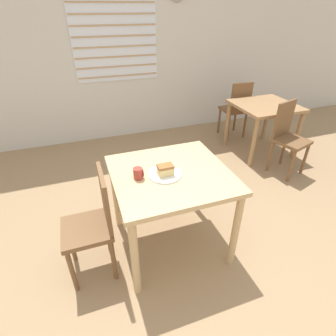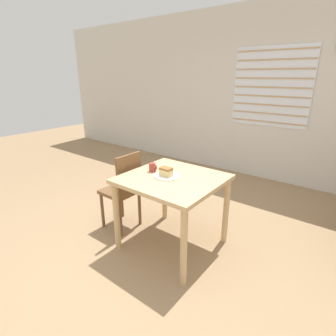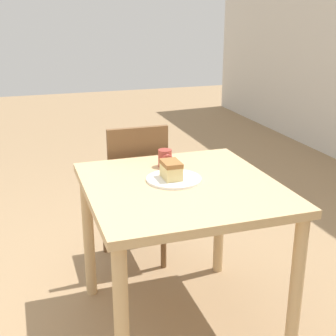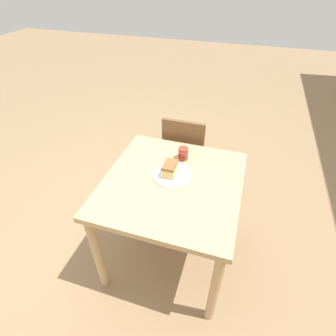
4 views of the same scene
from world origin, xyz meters
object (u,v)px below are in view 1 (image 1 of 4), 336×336
Objects in this scene: cake_slice at (165,170)px; coffee_mug at (138,173)px; chair_near_window at (94,222)px; chair_far_corner at (288,136)px; plate at (165,174)px; dining_table_near at (171,184)px; dining_table_far at (264,113)px; chair_far_opposite at (236,108)px.

cake_slice reaches higher than coffee_mug.
chair_near_window reaches higher than coffee_mug.
plate is at bearing -176.24° from chair_far_corner.
chair_far_corner is (2.47, 0.77, 0.00)m from chair_near_window.
cake_slice is (-0.06, -0.03, 0.17)m from dining_table_near.
dining_table_near is 0.13m from plate.
chair_near_window reaches higher than plate.
chair_near_window is (-0.64, -0.07, -0.16)m from dining_table_near.
chair_far_corner is 7.68× the size of cake_slice.
cake_slice is (-1.93, -1.31, 0.22)m from dining_table_far.
chair_near_window reaches higher than dining_table_far.
chair_far_corner reaches higher than cake_slice.
chair_far_opposite reaches higher than cake_slice.
chair_far_opposite is at bearing 45.88° from dining_table_near.
cake_slice is at bearing 93.62° from chair_near_window.
plate reaches higher than dining_table_far.
coffee_mug is (-2.05, -1.84, 0.32)m from chair_far_opposite.
chair_near_window is 1.00× the size of chair_far_opposite.
plate is at bearing 88.58° from cake_slice.
chair_far_corner is (-0.05, -0.58, -0.10)m from dining_table_far.
plate is (-1.89, -0.72, 0.28)m from chair_far_corner.
chair_near_window and chair_far_opposite have the same top height.
dining_table_far is at bearing 118.08° from chair_near_window.
dining_table_far is at bearing 30.74° from coffee_mug.
chair_far_corner is 10.25× the size of coffee_mug.
chair_far_opposite is at bearing 41.95° from coffee_mug.
dining_table_near is at bearing 96.21° from chair_near_window.
chair_far_opposite is (2.43, 1.92, 0.00)m from chair_near_window.
chair_far_opposite is (-0.09, 0.57, -0.10)m from dining_table_far.
chair_near_window is at bearing -151.92° from dining_table_far.
chair_near_window is at bearing -179.82° from chair_far_corner.
dining_table_far is at bearing 34.06° from cake_slice.
chair_far_corner is 3.51× the size of plate.
plate is (-0.06, -0.02, 0.12)m from dining_table_near.
cake_slice is at bearing -149.62° from dining_table_near.
dining_table_near is 2.27m from dining_table_far.
cake_slice reaches higher than plate.
coffee_mug reaches higher than dining_table_far.
chair_far_corner is 1.00× the size of chair_far_opposite.
chair_far_opposite reaches higher than plate.
plate is 0.21m from coffee_mug.
chair_far_corner is at bearing 21.20° from cake_slice.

